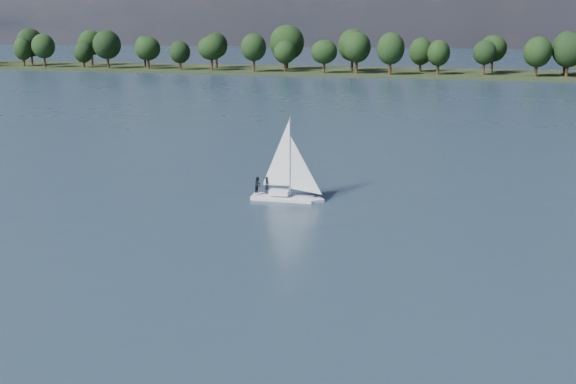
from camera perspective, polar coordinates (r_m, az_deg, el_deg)
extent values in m
plane|color=#233342|center=(117.63, 10.90, 6.30)|extent=(700.00, 700.00, 0.00)
cube|color=black|center=(228.87, 13.29, 10.17)|extent=(660.00, 40.00, 1.50)
cube|color=white|center=(62.84, -0.34, -0.71)|extent=(6.61, 2.16, 0.77)
cube|color=white|center=(62.64, -0.34, -0.03)|extent=(1.98, 1.25, 0.48)
cylinder|color=silver|center=(61.82, -0.35, 3.19)|extent=(0.12, 0.12, 7.67)
imported|color=black|center=(63.10, -1.89, 0.64)|extent=(0.40, 0.61, 1.65)
imported|color=black|center=(63.09, -2.69, 0.63)|extent=(0.74, 0.89, 1.65)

